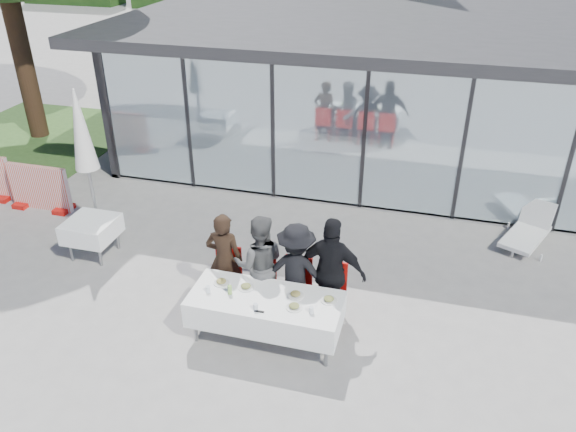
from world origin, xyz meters
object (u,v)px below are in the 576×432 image
object	(u,v)px
diner_chair_d	(332,289)
lounger	(529,229)
diner_c	(296,271)
plate_extra	(294,306)
plate_a	(221,282)
juice_bottle	(230,290)
diner_b	(260,264)
diner_chair_b	(261,278)
plate_d	(329,299)
diner_chair_a	(227,272)
diner_a	(225,260)
market_umbrella	(83,142)
dining_table	(266,309)
plate_c	(296,294)
folded_eyeglasses	(259,311)
spare_table_left	(91,229)
diner_chair_c	(297,283)
diner_d	(332,272)
plate_b	(246,287)

from	to	relation	value
diner_chair_d	lounger	xyz separation A→B (m)	(3.25, 3.29, -0.28)
diner_c	plate_extra	world-z (taller)	diner_c
plate_a	juice_bottle	size ratio (longest dim) A/B	1.71
diner_b	lounger	distance (m)	5.57
diner_chair_b	plate_d	bearing A→B (deg)	-25.50
diner_chair_a	diner_chair_d	xyz separation A→B (m)	(1.74, 0.00, 0.00)
diner_a	plate_a	xyz separation A→B (m)	(0.14, -0.51, -0.05)
diner_chair_d	plate_a	xyz separation A→B (m)	(-1.60, -0.59, 0.24)
market_umbrella	lounger	bearing A→B (deg)	14.39
dining_table	diner_c	distance (m)	0.79
plate_c	plate_extra	size ratio (longest dim) A/B	1.00
plate_a	folded_eyeglasses	world-z (taller)	plate_a
diner_chair_d	spare_table_left	world-z (taller)	diner_chair_d
diner_a	diner_chair_b	xyz separation A→B (m)	(0.59, 0.07, -0.29)
diner_chair_d	diner_chair_b	bearing A→B (deg)	180.00
diner_chair_b	diner_chair_d	bearing A→B (deg)	0.00
plate_a	folded_eyeglasses	bearing A→B (deg)	-33.17
diner_c	diner_chair_c	bearing A→B (deg)	-91.42
diner_d	juice_bottle	xyz separation A→B (m)	(-1.38, -0.73, -0.09)
plate_extra	diner_c	bearing A→B (deg)	102.70
diner_chair_a	diner_c	bearing A→B (deg)	-3.42
diner_c	folded_eyeglasses	bearing A→B (deg)	73.55
diner_chair_b	plate_c	size ratio (longest dim) A/B	4.06
diner_chair_b	diner_c	size ratio (longest dim) A/B	0.60
diner_chair_b	folded_eyeglasses	distance (m)	1.15
diner_a	diner_chair_d	size ratio (longest dim) A/B	1.69
folded_eyeglasses	lounger	distance (m)	6.01
diner_d	diner_chair_c	bearing A→B (deg)	-2.49
dining_table	plate_b	distance (m)	0.45
diner_c	plate_c	size ratio (longest dim) A/B	6.77
dining_table	market_umbrella	bearing A→B (deg)	154.29
spare_table_left	lounger	xyz separation A→B (m)	(7.88, 2.68, -0.30)
diner_c	plate_b	world-z (taller)	diner_c
diner_chair_a	plate_d	world-z (taller)	diner_chair_a
plate_extra	folded_eyeglasses	xyz separation A→B (m)	(-0.45, -0.21, -0.02)
diner_a	diner_b	world-z (taller)	diner_b
diner_chair_b	diner_chair_c	distance (m)	0.59
lounger	diner_chair_c	bearing A→B (deg)	-139.18
dining_table	diner_b	world-z (taller)	diner_b
plate_c	folded_eyeglasses	distance (m)	0.64
diner_chair_d	plate_c	world-z (taller)	diner_chair_d
diner_a	market_umbrella	distance (m)	3.61
plate_d	diner_b	bearing A→B (deg)	157.26
diner_c	juice_bottle	bearing A→B (deg)	40.16
plate_a	lounger	size ratio (longest dim) A/B	0.16
diner_a	diner_c	world-z (taller)	diner_a
diner_b	diner_d	world-z (taller)	diner_d
plate_a	dining_table	bearing A→B (deg)	-12.37
diner_chair_c	spare_table_left	size ratio (longest dim) A/B	1.13
plate_d	folded_eyeglasses	size ratio (longest dim) A/B	1.72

